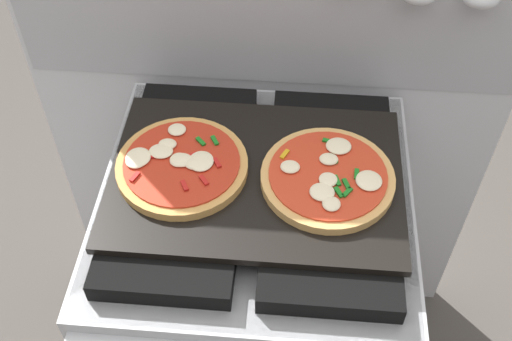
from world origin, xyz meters
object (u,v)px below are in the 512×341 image
Objects in this scene: pizza_right at (328,177)px; pizza_left at (181,164)px; stove at (256,302)px; baking_tray at (256,177)px.

pizza_left is at bearing 178.15° from pizza_right.
stove is 0.50m from pizza_right.
pizza_left and pizza_right have the same top height.
pizza_left is (-0.14, 0.00, 0.48)m from stove.
pizza_left is 0.27m from pizza_right.
baking_tray reaches higher than stove.
pizza_right is at bearing -1.85° from pizza_left.
pizza_left is 1.00× the size of pizza_right.
stove is 3.69× the size of pizza_left.
pizza_left is (-0.14, 0.00, 0.02)m from baking_tray.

